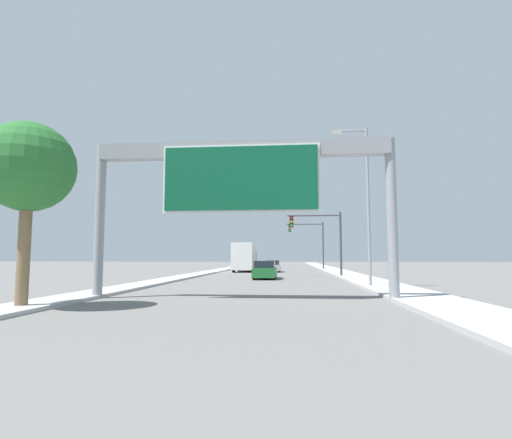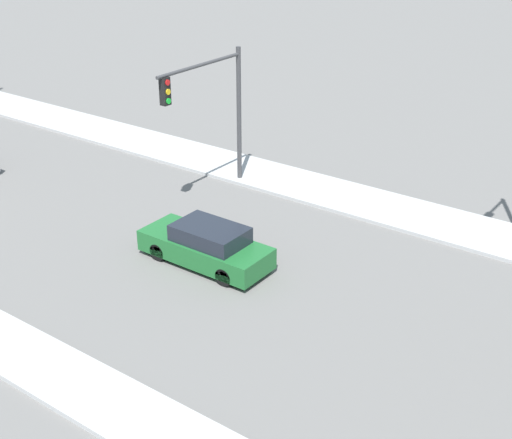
{
  "view_description": "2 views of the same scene",
  "coord_description": "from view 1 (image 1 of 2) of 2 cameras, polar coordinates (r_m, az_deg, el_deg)",
  "views": [
    {
      "loc": [
        2.15,
        0.73,
        1.83
      ],
      "look_at": [
        0.0,
        25.5,
        4.16
      ],
      "focal_mm": 28.0,
      "sensor_mm": 36.0,
      "label": 1
    },
    {
      "loc": [
        -16.7,
        20.03,
        12.23
      ],
      "look_at": [
        -0.21,
        32.03,
        2.44
      ],
      "focal_mm": 50.0,
      "sensor_mm": 36.0,
      "label": 2
    }
  ],
  "objects": [
    {
      "name": "traffic_light_near_intersection",
      "position": [
        37.45,
        9.5,
        -1.84
      ],
      "size": [
        5.0,
        0.32,
        5.97
      ],
      "color": "#3D3D3F",
      "rests_on": "ground"
    },
    {
      "name": "median_strip_left",
      "position": [
        60.03,
        -4.08,
        -7.01
      ],
      "size": [
        2.0,
        120.0,
        0.15
      ],
      "color": "#B1B1B1",
      "rests_on": "ground"
    },
    {
      "name": "traffic_light_mid_block",
      "position": [
        57.41,
        7.96,
        -2.53
      ],
      "size": [
        5.22,
        0.32,
        6.78
      ],
      "color": "#3D3D3F",
      "rests_on": "ground"
    },
    {
      "name": "truck_box_primary",
      "position": [
        49.52,
        -1.6,
        -5.42
      ],
      "size": [
        2.46,
        7.84,
        3.5
      ],
      "color": "red",
      "rests_on": "ground"
    },
    {
      "name": "car_mid_left",
      "position": [
        48.64,
        2.44,
        -6.72
      ],
      "size": [
        1.72,
        4.28,
        1.41
      ],
      "color": "#A5A8AD",
      "rests_on": "ground"
    },
    {
      "name": "car_near_right",
      "position": [
        33.67,
        1.31,
        -7.27
      ],
      "size": [
        1.83,
        4.8,
        1.5
      ],
      "color": "#1E662D",
      "rests_on": "ground"
    },
    {
      "name": "sign_gantry",
      "position": [
        17.65,
        -2.15,
        6.46
      ],
      "size": [
        13.33,
        0.73,
        6.93
      ],
      "color": "gray",
      "rests_on": "ground"
    },
    {
      "name": "street_lamp_right",
      "position": [
        25.09,
        15.21,
        3.49
      ],
      "size": [
        2.19,
        0.28,
        9.73
      ],
      "color": "gray",
      "rests_on": "ground"
    },
    {
      "name": "palm_tree_foreground",
      "position": [
        16.64,
        -29.75,
        6.36
      ],
      "size": [
        3.25,
        3.25,
        6.7
      ],
      "color": "brown",
      "rests_on": "ground"
    },
    {
      "name": "sidewalk_right",
      "position": [
        59.56,
        10.43,
        -6.95
      ],
      "size": [
        3.0,
        120.0,
        0.15
      ],
      "color": "#B1B1B1",
      "rests_on": "ground"
    }
  ]
}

